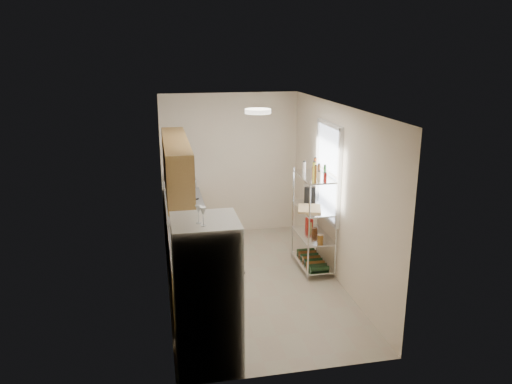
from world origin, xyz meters
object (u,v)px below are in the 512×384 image
rice_cooker (187,219)px  refrigerator (207,294)px  frying_pan_large (183,207)px  cutting_board (310,209)px  espresso_machine (310,193)px

rice_cooker → refrigerator: bearing=-88.0°
frying_pan_large → cutting_board: cutting_board is taller
refrigerator → cutting_board: 2.71m
frying_pan_large → cutting_board: size_ratio=0.58×
cutting_board → espresso_machine: (0.11, 0.37, 0.14)m
refrigerator → rice_cooker: 2.02m
rice_cooker → frying_pan_large: bearing=90.0°
refrigerator → rice_cooker: bearing=92.0°
rice_cooker → espresso_machine: (1.96, 0.40, 0.16)m
espresso_machine → frying_pan_large: bearing=-175.7°
espresso_machine → cutting_board: bearing=-90.5°
refrigerator → cutting_board: bearing=49.1°
refrigerator → espresso_machine: (1.88, 2.41, 0.32)m
rice_cooker → frying_pan_large: 0.84m
rice_cooker → cutting_board: (1.84, 0.03, 0.02)m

